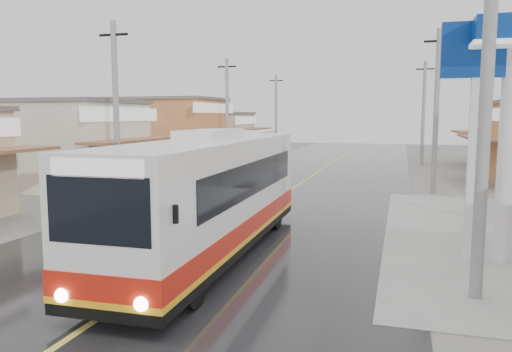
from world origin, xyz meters
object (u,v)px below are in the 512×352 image
object	(u,v)px
coach_bus	(212,195)
cyclist	(186,189)
tricycle_near	(77,180)
second_bus	(244,153)

from	to	relation	value
coach_bus	cyclist	world-z (taller)	coach_bus
cyclist	tricycle_near	size ratio (longest dim) A/B	0.97
tricycle_near	cyclist	bearing A→B (deg)	3.47
coach_bus	tricycle_near	world-z (taller)	coach_bus
coach_bus	tricycle_near	size ratio (longest dim) A/B	4.95
cyclist	tricycle_near	xyz separation A→B (m)	(-5.07, -0.46, 0.26)
coach_bus	second_bus	distance (m)	17.60
tricycle_near	second_bus	bearing A→B (deg)	65.41
coach_bus	cyclist	size ratio (longest dim) A/B	5.10
second_bus	cyclist	world-z (taller)	second_bus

